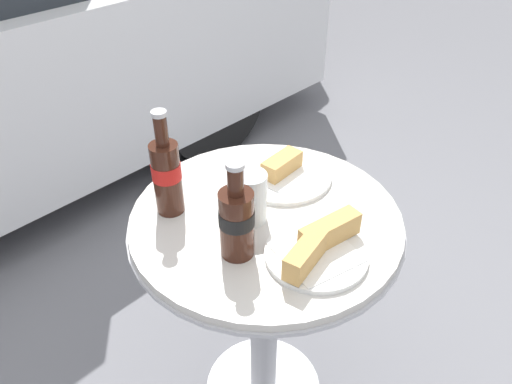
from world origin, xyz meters
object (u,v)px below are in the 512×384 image
Objects in this scene: cola_bottle_left at (237,220)px; drinking_glass at (251,199)px; bistro_table at (265,271)px; cola_bottle_right at (167,174)px; lunch_plate_near at (283,173)px; lunch_plate_far at (318,248)px.

cola_bottle_left is 0.12m from drinking_glass.
bistro_table is 0.24m from drinking_glass.
bistro_table is 3.16× the size of cola_bottle_left.
cola_bottle_right reaches higher than drinking_glass.
cola_bottle_right is at bearing 92.12° from cola_bottle_left.
cola_bottle_left is 0.30m from lunch_plate_near.
lunch_plate_near is 0.29m from lunch_plate_far.
cola_bottle_right is (-0.14, 0.17, 0.28)m from bistro_table.
cola_bottle_left is 0.99× the size of lunch_plate_far.
cola_bottle_left is at bearing -157.11° from lunch_plate_near.
lunch_plate_near is (0.14, 0.07, 0.20)m from bistro_table.
bistro_table is 0.25m from lunch_plate_near.
lunch_plate_near is (0.27, 0.11, -0.07)m from cola_bottle_left.
cola_bottle_left is 0.18m from lunch_plate_far.
drinking_glass is (0.11, -0.16, -0.05)m from cola_bottle_right.
drinking_glass is 0.19m from lunch_plate_far.
cola_bottle_right is at bearing 160.44° from lunch_plate_near.
lunch_plate_near is at bearing 27.58° from bistro_table.
drinking_glass is 0.53× the size of lunch_plate_far.
cola_bottle_left reaches higher than drinking_glass.
cola_bottle_left is (-0.13, -0.04, 0.27)m from bistro_table.
lunch_plate_far is (-0.17, -0.24, 0.01)m from lunch_plate_near.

